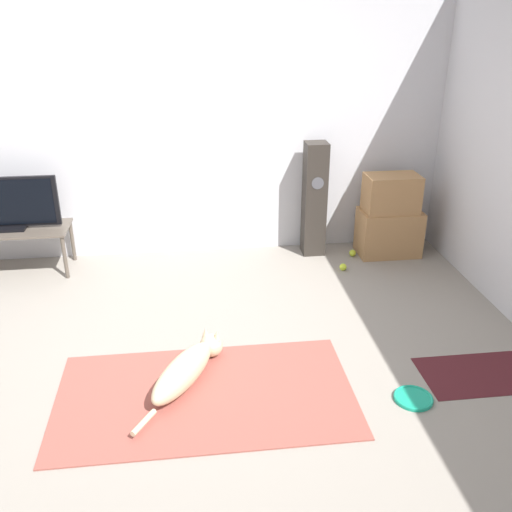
# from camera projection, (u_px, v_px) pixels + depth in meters

# --- Properties ---
(ground_plane) EXTENTS (12.00, 12.00, 0.00)m
(ground_plane) POSITION_uv_depth(u_px,v_px,m) (181.00, 373.00, 3.85)
(ground_plane) COLOR gray
(wall_back) EXTENTS (8.00, 0.06, 2.55)m
(wall_back) POSITION_uv_depth(u_px,v_px,m) (173.00, 123.00, 5.23)
(wall_back) COLOR silver
(wall_back) RESTS_ON ground_plane
(area_rug) EXTENTS (1.89, 1.06, 0.01)m
(area_rug) POSITION_uv_depth(u_px,v_px,m) (206.00, 395.00, 3.63)
(area_rug) COLOR #934C42
(area_rug) RESTS_ON ground_plane
(dog) EXTENTS (0.59, 0.89, 0.22)m
(dog) POSITION_uv_depth(u_px,v_px,m) (187.00, 368.00, 3.70)
(dog) COLOR beige
(dog) RESTS_ON area_rug
(frisbee) EXTENTS (0.25, 0.25, 0.03)m
(frisbee) POSITION_uv_depth(u_px,v_px,m) (413.00, 398.00, 3.59)
(frisbee) COLOR #199E7A
(frisbee) RESTS_ON ground_plane
(cardboard_box_lower) EXTENTS (0.59, 0.36, 0.45)m
(cardboard_box_lower) POSITION_uv_depth(u_px,v_px,m) (389.00, 232.00, 5.58)
(cardboard_box_lower) COLOR #A87A4C
(cardboard_box_lower) RESTS_ON ground_plane
(cardboard_box_upper) EXTENTS (0.50, 0.31, 0.36)m
(cardboard_box_upper) POSITION_uv_depth(u_px,v_px,m) (392.00, 193.00, 5.41)
(cardboard_box_upper) COLOR #A87A4C
(cardboard_box_upper) RESTS_ON cardboard_box_lower
(floor_speaker) EXTENTS (0.21, 0.21, 1.11)m
(floor_speaker) POSITION_uv_depth(u_px,v_px,m) (314.00, 199.00, 5.47)
(floor_speaker) COLOR #2D2823
(floor_speaker) RESTS_ON ground_plane
(tv_stand) EXTENTS (1.07, 0.45, 0.42)m
(tv_stand) POSITION_uv_depth(u_px,v_px,m) (9.00, 234.00, 5.14)
(tv_stand) COLOR brown
(tv_stand) RESTS_ON ground_plane
(tv) EXTENTS (0.96, 0.20, 0.48)m
(tv) POSITION_uv_depth(u_px,v_px,m) (3.00, 204.00, 5.03)
(tv) COLOR black
(tv) RESTS_ON tv_stand
(tennis_ball_by_boxes) EXTENTS (0.07, 0.07, 0.07)m
(tennis_ball_by_boxes) POSITION_uv_depth(u_px,v_px,m) (353.00, 253.00, 5.60)
(tennis_ball_by_boxes) COLOR #C6E033
(tennis_ball_by_boxes) RESTS_ON ground_plane
(tennis_ball_near_speaker) EXTENTS (0.07, 0.07, 0.07)m
(tennis_ball_near_speaker) POSITION_uv_depth(u_px,v_px,m) (343.00, 267.00, 5.30)
(tennis_ball_near_speaker) COLOR #C6E033
(tennis_ball_near_speaker) RESTS_ON ground_plane
(door_mat) EXTENTS (0.76, 0.47, 0.01)m
(door_mat) POSITION_uv_depth(u_px,v_px,m) (478.00, 374.00, 3.83)
(door_mat) COLOR #47191E
(door_mat) RESTS_ON ground_plane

